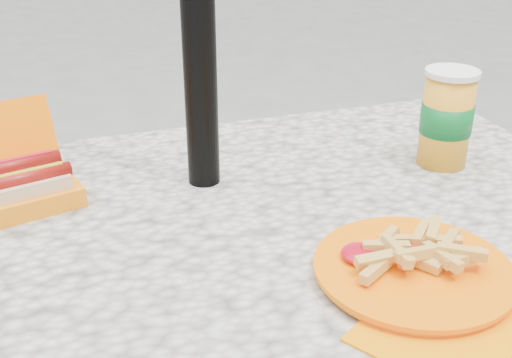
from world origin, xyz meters
name	(u,v)px	position (x,y,z in m)	size (l,w,h in m)	color
picnic_table	(234,293)	(0.00, 0.00, 0.64)	(1.20, 0.80, 0.75)	beige
hotdog_box	(15,186)	(-0.28, 0.17, 0.78)	(0.20, 0.19, 0.13)	#FF6C00
fries_plate	(416,271)	(0.17, -0.19, 0.76)	(0.26, 0.36, 0.05)	orange
soda_cup	(447,118)	(0.40, 0.10, 0.83)	(0.09, 0.09, 0.16)	orange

